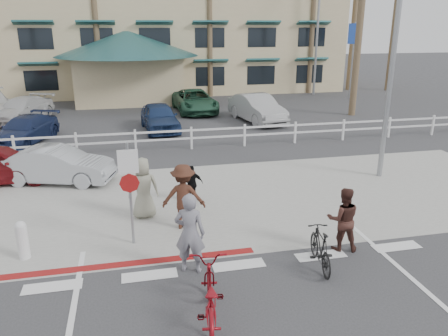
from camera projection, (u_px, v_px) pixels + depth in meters
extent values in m
plane|color=#333335|center=(246.00, 280.00, 9.34)|extent=(140.00, 140.00, 0.00)
cube|color=gray|center=(208.00, 201.00, 13.52)|extent=(22.00, 7.00, 0.01)
cube|color=#333335|center=(189.00, 163.00, 17.23)|extent=(40.00, 5.00, 0.01)
cube|color=#333335|center=(167.00, 116.00, 26.04)|extent=(50.00, 16.00, 0.01)
cube|color=maroon|center=(103.00, 267.00, 9.84)|extent=(7.00, 0.25, 0.02)
imported|color=maroon|center=(209.00, 295.00, 7.90)|extent=(1.02, 2.14, 1.08)
imported|color=slate|center=(190.00, 233.00, 9.41)|extent=(0.78, 0.64, 1.84)
imported|color=black|center=(320.00, 248.00, 9.71)|extent=(0.66, 1.61, 0.94)
imported|color=#3E211B|center=(343.00, 219.00, 10.39)|extent=(0.91, 0.79, 1.59)
imported|color=#422217|center=(184.00, 197.00, 11.50)|extent=(1.26, 0.89, 1.78)
imported|color=black|center=(192.00, 184.00, 13.34)|extent=(0.70, 0.35, 1.15)
imported|color=gray|center=(143.00, 188.00, 12.15)|extent=(0.86, 0.57, 1.74)
imported|color=#9DA1A7|center=(57.00, 165.00, 14.94)|extent=(4.03, 2.39, 1.25)
imported|color=#172347|center=(25.00, 130.00, 20.05)|extent=(3.00, 4.48, 1.21)
imported|color=navy|center=(160.00, 117.00, 22.34)|extent=(1.98, 4.23, 1.40)
imported|color=#989899|center=(257.00, 108.00, 24.36)|extent=(2.38, 4.83, 1.52)
imported|color=#BDBDBD|center=(21.00, 109.00, 24.67)|extent=(3.54, 4.84, 1.30)
imported|color=#24513A|center=(195.00, 101.00, 27.16)|extent=(2.49, 5.04, 1.37)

